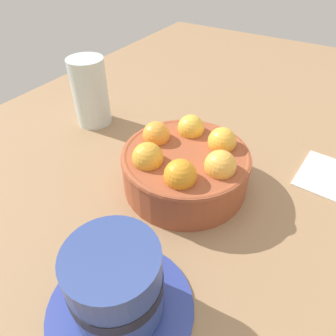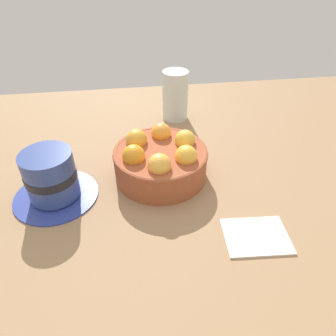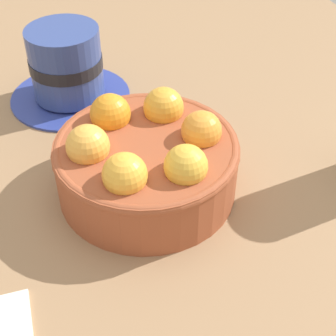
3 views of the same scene
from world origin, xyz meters
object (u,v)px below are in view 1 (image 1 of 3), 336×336
at_px(coffee_cup, 116,286).
at_px(folded_napkin, 327,175).
at_px(terracotta_bowl, 185,165).
at_px(water_glass, 90,92).

height_order(coffee_cup, folded_napkin, coffee_cup).
height_order(terracotta_bowl, coffee_cup, coffee_cup).
relative_size(terracotta_bowl, water_glass, 1.46).
distance_m(terracotta_bowl, folded_napkin, 0.21).
height_order(water_glass, folded_napkin, water_glass).
bearing_deg(water_glass, folded_napkin, -81.34).
xyz_separation_m(coffee_cup, folded_napkin, (0.31, -0.14, -0.04)).
bearing_deg(coffee_cup, terracotta_bowl, 10.03).
relative_size(terracotta_bowl, coffee_cup, 1.20).
bearing_deg(water_glass, coffee_cup, -134.18).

